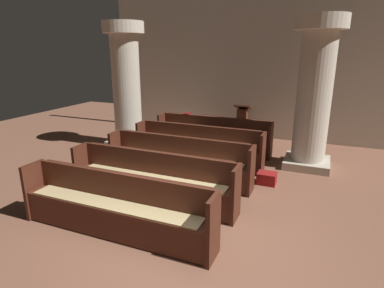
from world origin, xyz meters
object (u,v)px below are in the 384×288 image
Objects in this scene: pillar_aisle_side at (314,92)px; lectern at (242,125)px; pew_row_1 at (198,144)px; pillar_far_side at (126,84)px; pew_row_2 at (178,158)px; hymn_book at (187,114)px; pew_row_3 at (152,177)px; kneeler_box_red at (267,178)px; pew_row_4 at (114,204)px; pew_row_0 at (213,133)px.

lectern is at bearing 140.42° from pillar_aisle_side.
pillar_far_side is at bearing 163.91° from pew_row_1.
pillar_aisle_side is (2.41, 1.93, 1.24)m from pew_row_2.
pew_row_2 is 2.86× the size of lectern.
lectern is 5.32× the size of hymn_book.
pew_row_2 is 1.09m from pew_row_3.
lectern reaches higher than kneeler_box_red.
pew_row_4 is at bearing -79.63° from hymn_book.
pew_row_2 is 1.00× the size of pew_row_3.
pillar_far_side reaches higher than kneeler_box_red.
pew_row_3 is 0.93× the size of pillar_aisle_side.
pew_row_3 is 2.41m from kneeler_box_red.
kneeler_box_red is at bearing -66.83° from lectern.
pew_row_3 is at bearing -128.55° from pillar_aisle_side.
pew_row_3 is 4.67m from lectern.
pew_row_1 is at bearing -160.70° from pillar_aisle_side.
pillar_aisle_side is at bearing -5.83° from pew_row_0.
pew_row_2 is 3.33m from pillar_aisle_side.
pew_row_3 reaches higher than kneeler_box_red.
pew_row_1 is 0.93× the size of pillar_far_side.
pillar_aisle_side is at bearing 19.30° from pew_row_1.
pew_row_0 and pew_row_3 have the same top height.
kneeler_box_red is at bearing 57.70° from pew_row_4.
hymn_book is (1.53, 0.60, -0.81)m from pillar_far_side.
pillar_aisle_side is 16.36× the size of hymn_book.
pillar_far_side reaches higher than pew_row_2.
lectern is at bearing 79.95° from pew_row_1.
pew_row_3 is (0.00, -2.18, 0.00)m from pew_row_1.
pew_row_1 is 2.51m from lectern.
pillar_far_side is (-2.36, -0.41, 1.24)m from pew_row_0.
pew_row_4 is at bearing -90.00° from pew_row_0.
hymn_book is at bearing 103.53° from pew_row_3.
pew_row_0 is 2.72m from pillar_aisle_side.
lectern is 3.29m from kneeler_box_red.
pillar_aisle_side reaches higher than pew_row_2.
pillar_aisle_side is at bearing 38.75° from pew_row_2.
lectern is at bearing 43.06° from hymn_book.
hymn_book is (-0.83, 4.55, 0.43)m from pew_row_4.
pew_row_0 is at bearing -13.15° from hymn_book.
pew_row_1 and pew_row_3 have the same top height.
pew_row_0 is 0.93× the size of pillar_aisle_side.
pillar_far_side reaches higher than pew_row_4.
pillar_aisle_side is 2.86m from lectern.
pillar_far_side is at bearing 143.12° from pew_row_2.
kneeler_box_red is (1.73, 0.55, -0.37)m from pew_row_2.
pew_row_4 is 0.93× the size of pillar_aisle_side.
pew_row_1 is 0.93× the size of pillar_aisle_side.
kneeler_box_red is at bearing -35.44° from hymn_book.
hymn_book reaches higher than pew_row_0.
pew_row_2 is at bearing -70.66° from hymn_book.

